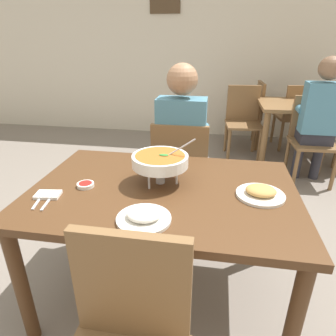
{
  "coord_description": "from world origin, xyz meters",
  "views": [
    {
      "loc": [
        0.25,
        -1.35,
        1.47
      ],
      "look_at": [
        0.0,
        0.15,
        0.79
      ],
      "focal_mm": 31.43,
      "sensor_mm": 36.0,
      "label": 1
    }
  ],
  "objects_px": {
    "dining_table_main": "(163,204)",
    "rice_plate": "(144,216)",
    "appetizer_plate": "(261,193)",
    "chair_diner_main": "(181,169)",
    "chair_bg_left": "(312,134)",
    "chair_bg_window": "(296,114)",
    "chair_bg_corner": "(251,110)",
    "dining_table_far": "(301,114)",
    "curry_bowl": "(160,161)",
    "chair_bg_right": "(243,117)",
    "diner_main": "(182,140)",
    "sauce_dish": "(86,185)",
    "patron_bg_left": "(319,115)"
  },
  "relations": [
    {
      "from": "rice_plate",
      "to": "appetizer_plate",
      "type": "relative_size",
      "value": 1.0
    },
    {
      "from": "chair_bg_right",
      "to": "chair_bg_window",
      "type": "distance_m",
      "value": 0.79
    },
    {
      "from": "curry_bowl",
      "to": "dining_table_far",
      "type": "height_order",
      "value": "curry_bowl"
    },
    {
      "from": "rice_plate",
      "to": "patron_bg_left",
      "type": "distance_m",
      "value": 2.49
    },
    {
      "from": "chair_diner_main",
      "to": "rice_plate",
      "type": "bearing_deg",
      "value": -91.61
    },
    {
      "from": "chair_diner_main",
      "to": "sauce_dish",
      "type": "bearing_deg",
      "value": -117.02
    },
    {
      "from": "chair_diner_main",
      "to": "chair_bg_right",
      "type": "bearing_deg",
      "value": 71.49
    },
    {
      "from": "chair_diner_main",
      "to": "dining_table_far",
      "type": "xyz_separation_m",
      "value": [
        1.26,
        1.63,
        0.1
      ]
    },
    {
      "from": "patron_bg_left",
      "to": "chair_bg_left",
      "type": "bearing_deg",
      "value": 92.38
    },
    {
      "from": "dining_table_main",
      "to": "curry_bowl",
      "type": "bearing_deg",
      "value": 114.18
    },
    {
      "from": "dining_table_main",
      "to": "dining_table_far",
      "type": "relative_size",
      "value": 1.39
    },
    {
      "from": "curry_bowl",
      "to": "patron_bg_left",
      "type": "height_order",
      "value": "patron_bg_left"
    },
    {
      "from": "chair_diner_main",
      "to": "rice_plate",
      "type": "height_order",
      "value": "chair_diner_main"
    },
    {
      "from": "diner_main",
      "to": "curry_bowl",
      "type": "height_order",
      "value": "diner_main"
    },
    {
      "from": "diner_main",
      "to": "sauce_dish",
      "type": "xyz_separation_m",
      "value": [
        -0.41,
        -0.84,
        0.0
      ]
    },
    {
      "from": "curry_bowl",
      "to": "chair_bg_right",
      "type": "relative_size",
      "value": 0.37
    },
    {
      "from": "chair_diner_main",
      "to": "curry_bowl",
      "type": "distance_m",
      "value": 0.78
    },
    {
      "from": "diner_main",
      "to": "appetizer_plate",
      "type": "bearing_deg",
      "value": -58.05
    },
    {
      "from": "chair_diner_main",
      "to": "chair_bg_left",
      "type": "distance_m",
      "value": 1.71
    },
    {
      "from": "rice_plate",
      "to": "curry_bowl",
      "type": "bearing_deg",
      "value": 89.63
    },
    {
      "from": "dining_table_main",
      "to": "rice_plate",
      "type": "height_order",
      "value": "rice_plate"
    },
    {
      "from": "diner_main",
      "to": "sauce_dish",
      "type": "distance_m",
      "value": 0.93
    },
    {
      "from": "chair_bg_corner",
      "to": "chair_bg_right",
      "type": "bearing_deg",
      "value": -108.1
    },
    {
      "from": "chair_diner_main",
      "to": "appetizer_plate",
      "type": "height_order",
      "value": "chair_diner_main"
    },
    {
      "from": "diner_main",
      "to": "chair_bg_right",
      "type": "distance_m",
      "value": 1.85
    },
    {
      "from": "diner_main",
      "to": "rice_plate",
      "type": "bearing_deg",
      "value": -91.56
    },
    {
      "from": "chair_bg_left",
      "to": "chair_bg_right",
      "type": "bearing_deg",
      "value": 137.23
    },
    {
      "from": "chair_bg_left",
      "to": "chair_bg_corner",
      "type": "xyz_separation_m",
      "value": [
        -0.54,
        1.05,
        0.0
      ]
    },
    {
      "from": "curry_bowl",
      "to": "chair_bg_left",
      "type": "distance_m",
      "value": 2.28
    },
    {
      "from": "curry_bowl",
      "to": "chair_bg_right",
      "type": "distance_m",
      "value": 2.57
    },
    {
      "from": "chair_bg_window",
      "to": "chair_bg_left",
      "type": "bearing_deg",
      "value": -92.81
    },
    {
      "from": "appetizer_plate",
      "to": "chair_bg_right",
      "type": "xyz_separation_m",
      "value": [
        0.1,
        2.53,
        -0.25
      ]
    },
    {
      "from": "rice_plate",
      "to": "chair_bg_window",
      "type": "relative_size",
      "value": 0.27
    },
    {
      "from": "appetizer_plate",
      "to": "chair_bg_right",
      "type": "distance_m",
      "value": 2.55
    },
    {
      "from": "diner_main",
      "to": "appetizer_plate",
      "type": "distance_m",
      "value": 0.93
    },
    {
      "from": "diner_main",
      "to": "sauce_dish",
      "type": "relative_size",
      "value": 14.56
    },
    {
      "from": "curry_bowl",
      "to": "sauce_dish",
      "type": "bearing_deg",
      "value": -163.59
    },
    {
      "from": "chair_bg_corner",
      "to": "chair_bg_window",
      "type": "xyz_separation_m",
      "value": [
        0.59,
        -0.1,
        0.0
      ]
    },
    {
      "from": "chair_bg_left",
      "to": "chair_bg_window",
      "type": "xyz_separation_m",
      "value": [
        0.05,
        0.95,
        0.0
      ]
    },
    {
      "from": "rice_plate",
      "to": "chair_bg_left",
      "type": "distance_m",
      "value": 2.57
    },
    {
      "from": "chair_diner_main",
      "to": "dining_table_far",
      "type": "height_order",
      "value": "chair_diner_main"
    },
    {
      "from": "curry_bowl",
      "to": "chair_bg_window",
      "type": "xyz_separation_m",
      "value": [
        1.35,
        2.78,
        -0.36
      ]
    },
    {
      "from": "dining_table_main",
      "to": "chair_diner_main",
      "type": "xyz_separation_m",
      "value": [
        -0.0,
        0.75,
        -0.13
      ]
    },
    {
      "from": "diner_main",
      "to": "chair_bg_corner",
      "type": "distance_m",
      "value": 2.3
    },
    {
      "from": "chair_diner_main",
      "to": "chair_bg_window",
      "type": "distance_m",
      "value": 2.47
    },
    {
      "from": "dining_table_main",
      "to": "sauce_dish",
      "type": "bearing_deg",
      "value": -172.8
    },
    {
      "from": "dining_table_main",
      "to": "appetizer_plate",
      "type": "distance_m",
      "value": 0.51
    },
    {
      "from": "chair_diner_main",
      "to": "sauce_dish",
      "type": "distance_m",
      "value": 0.94
    },
    {
      "from": "appetizer_plate",
      "to": "chair_bg_left",
      "type": "height_order",
      "value": "chair_bg_left"
    },
    {
      "from": "diner_main",
      "to": "sauce_dish",
      "type": "height_order",
      "value": "diner_main"
    }
  ]
}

